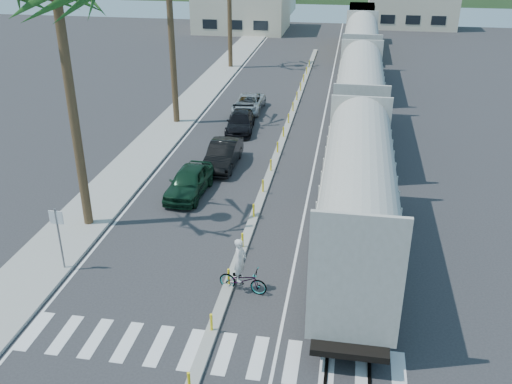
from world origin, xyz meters
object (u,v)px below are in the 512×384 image
at_px(car_lead, 189,182).
at_px(cyclist, 242,275).
at_px(car_second, 223,155).
at_px(street_sign, 58,231).

relative_size(car_lead, cyclist, 1.93).
relative_size(car_second, cyclist, 1.95).
distance_m(street_sign, car_lead, 8.97).
height_order(street_sign, car_second, street_sign).
bearing_deg(car_second, car_lead, -102.46).
distance_m(car_lead, cyclist, 9.64).
bearing_deg(car_lead, car_second, 79.90).
distance_m(car_second, cyclist, 13.20).
xyz_separation_m(car_second, cyclist, (3.65, -12.69, -0.00)).
height_order(street_sign, cyclist, street_sign).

